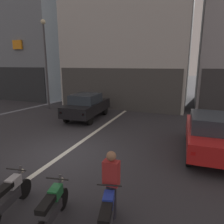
# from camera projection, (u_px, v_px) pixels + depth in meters

# --- Properties ---
(ground_plane) EXTENTS (120.00, 120.00, 0.00)m
(ground_plane) POSITION_uv_depth(u_px,v_px,m) (64.00, 154.00, 8.20)
(ground_plane) COLOR #333338
(lane_centre_line) EXTENTS (0.20, 18.00, 0.01)m
(lane_centre_line) POSITION_uv_depth(u_px,v_px,m) (115.00, 118.00, 13.64)
(lane_centre_line) COLOR silver
(lane_centre_line) RESTS_ON ground
(car_black_crossing_near) EXTENTS (1.98, 4.19, 1.64)m
(car_black_crossing_near) POSITION_uv_depth(u_px,v_px,m) (87.00, 105.00, 13.28)
(car_black_crossing_near) COLOR black
(car_black_crossing_near) RESTS_ON ground
(car_red_parked_kerbside) EXTENTS (1.88, 4.15, 1.64)m
(car_red_parked_kerbside) POSITION_uv_depth(u_px,v_px,m) (211.00, 133.00, 7.95)
(car_red_parked_kerbside) COLOR black
(car_red_parked_kerbside) RESTS_ON ground
(street_lamp) EXTENTS (0.36, 0.36, 6.69)m
(street_lamp) POSITION_uv_depth(u_px,v_px,m) (46.00, 56.00, 15.46)
(street_lamp) COLOR #47474C
(street_lamp) RESTS_ON ground
(motorcycle_silver_row_left_mid) EXTENTS (0.55, 1.66, 0.98)m
(motorcycle_silver_row_left_mid) POSITION_uv_depth(u_px,v_px,m) (9.00, 195.00, 4.90)
(motorcycle_silver_row_left_mid) COLOR black
(motorcycle_silver_row_left_mid) RESTS_ON ground
(motorcycle_green_row_centre) EXTENTS (0.55, 1.65, 0.98)m
(motorcycle_green_row_centre) POSITION_uv_depth(u_px,v_px,m) (52.00, 207.00, 4.49)
(motorcycle_green_row_centre) COLOR black
(motorcycle_green_row_centre) RESTS_ON ground
(motorcycle_blue_row_right_mid) EXTENTS (0.60, 1.64, 0.98)m
(motorcycle_blue_row_right_mid) POSITION_uv_depth(u_px,v_px,m) (107.00, 216.00, 4.24)
(motorcycle_blue_row_right_mid) COLOR black
(motorcycle_blue_row_right_mid) RESTS_ON ground
(person_by_motorcycles) EXTENTS (0.36, 0.24, 1.67)m
(person_by_motorcycles) POSITION_uv_depth(u_px,v_px,m) (111.00, 185.00, 4.64)
(person_by_motorcycles) COLOR #23232D
(person_by_motorcycles) RESTS_ON ground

